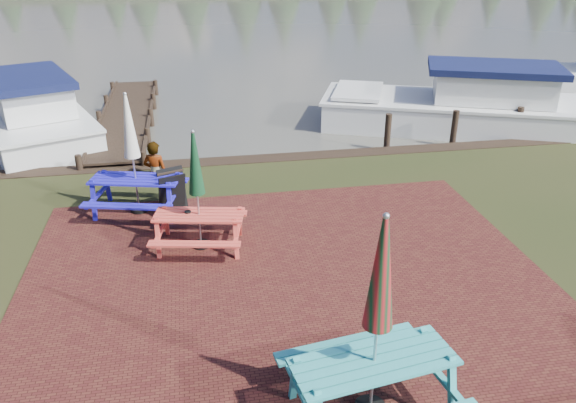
# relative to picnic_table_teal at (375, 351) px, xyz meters

# --- Properties ---
(ground) EXTENTS (120.00, 120.00, 0.00)m
(ground) POSITION_rel_picnic_table_teal_xyz_m (-0.51, 1.98, -0.96)
(ground) COLOR black
(ground) RESTS_ON ground
(paving) EXTENTS (9.00, 7.50, 0.02)m
(paving) POSITION_rel_picnic_table_teal_xyz_m (-0.51, 2.98, -0.95)
(paving) COLOR #3B1412
(paving) RESTS_ON ground
(water) EXTENTS (120.00, 60.00, 0.02)m
(water) POSITION_rel_picnic_table_teal_xyz_m (-0.51, 38.98, -0.96)
(water) COLOR #434139
(water) RESTS_ON ground
(picnic_table_teal) EXTENTS (2.21, 2.03, 2.73)m
(picnic_table_teal) POSITION_rel_picnic_table_teal_xyz_m (0.00, 0.00, 0.00)
(picnic_table_teal) COLOR teal
(picnic_table_teal) RESTS_ON ground
(picnic_table_red) EXTENTS (1.91, 1.76, 2.30)m
(picnic_table_red) POSITION_rel_picnic_table_teal_xyz_m (-1.92, 4.52, -0.15)
(picnic_table_red) COLOR #D34236
(picnic_table_red) RESTS_ON ground
(picnic_table_blue) EXTENTS (2.19, 2.05, 2.57)m
(picnic_table_blue) POSITION_rel_picnic_table_teal_xyz_m (-3.17, 6.28, -0.06)
(picnic_table_blue) COLOR #1F18BA
(picnic_table_blue) RESTS_ON ground
(chalkboard) EXTENTS (0.61, 0.72, 0.92)m
(chalkboard) POSITION_rel_picnic_table_teal_xyz_m (-2.44, 6.16, -0.48)
(chalkboard) COLOR black
(chalkboard) RESTS_ON ground
(jetty) EXTENTS (1.76, 9.08, 1.00)m
(jetty) POSITION_rel_picnic_table_teal_xyz_m (-4.01, 13.26, -0.84)
(jetty) COLOR black
(jetty) RESTS_ON ground
(boat_jetty) EXTENTS (5.24, 7.98, 2.19)m
(boat_jetty) POSITION_rel_picnic_table_teal_xyz_m (-6.72, 12.73, -0.50)
(boat_jetty) COLOR silver
(boat_jetty) RESTS_ON ground
(boat_near) EXTENTS (8.81, 5.73, 2.25)m
(boat_near) POSITION_rel_picnic_table_teal_xyz_m (6.49, 11.08, -0.49)
(boat_near) COLOR silver
(boat_near) RESTS_ON ground
(person) EXTENTS (0.73, 0.62, 1.71)m
(person) POSITION_rel_picnic_table_teal_xyz_m (-2.90, 8.33, -0.10)
(person) COLOR gray
(person) RESTS_ON ground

